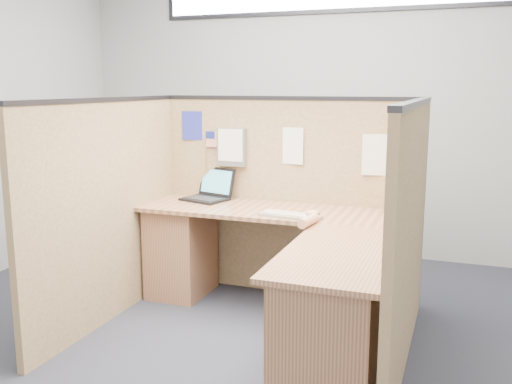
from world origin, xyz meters
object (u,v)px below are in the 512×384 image
at_px(laptop, 208,192).
at_px(keyboard, 290,215).
at_px(mouse, 313,216).
at_px(l_desk, 280,274).

relative_size(laptop, keyboard, 0.90).
bearing_deg(laptop, mouse, -6.26).
xyz_separation_m(l_desk, laptop, (-0.79, 0.58, 0.40)).
bearing_deg(keyboard, mouse, 8.91).
bearing_deg(keyboard, l_desk, -82.13).
distance_m(keyboard, mouse, 0.16).
relative_size(l_desk, laptop, 4.95).
xyz_separation_m(laptop, mouse, (0.95, -0.39, -0.04)).
xyz_separation_m(l_desk, keyboard, (0.00, 0.19, 0.35)).
xyz_separation_m(keyboard, mouse, (0.16, 0.00, 0.01)).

